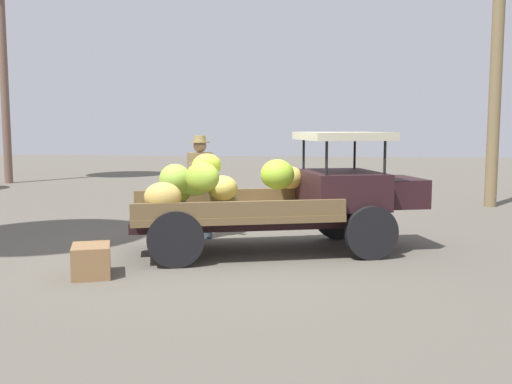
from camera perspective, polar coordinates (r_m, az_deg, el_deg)
The scene contains 5 objects.
ground_plane at distance 8.80m, azimuth -2.23°, elevation -6.10°, with size 60.00×60.00×0.00m, color #5D574C.
truck at distance 8.87m, azimuth 2.80°, elevation -0.23°, with size 4.66×2.70×1.83m.
farmer at distance 9.86m, azimuth -5.52°, elevation 1.16°, with size 0.57×0.53×1.77m.
wooden_crate at distance 7.73m, azimuth -15.95°, elevation -6.54°, with size 0.58×0.47×0.41m, color olive.
loose_banana_bunch at distance 10.96m, azimuth -2.86°, elevation -2.82°, with size 0.55×0.39×0.30m, color #BCC749.
Camera 1 is at (1.22, -8.51, 1.90)m, focal length 40.52 mm.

